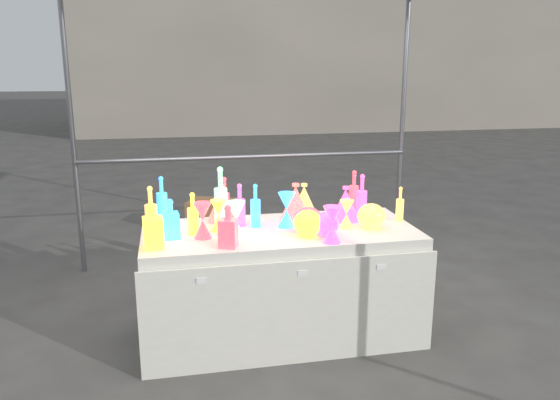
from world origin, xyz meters
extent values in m
plane|color=#5B5954|center=(0.00, 0.00, 0.00)|extent=(80.00, 80.00, 0.00)
cylinder|color=gray|center=(-1.50, 1.50, 1.20)|extent=(0.04, 0.04, 2.40)
cylinder|color=gray|center=(1.50, 1.50, 1.20)|extent=(0.04, 0.04, 2.40)
cylinder|color=gray|center=(0.00, 1.47, 1.00)|extent=(3.00, 0.04, 0.04)
cube|color=white|center=(0.00, 0.00, 0.38)|extent=(1.80, 0.80, 0.75)
cube|color=white|center=(0.00, -0.42, 0.34)|extent=(1.84, 0.02, 0.68)
cube|color=white|center=(-0.55, -0.43, 0.60)|extent=(0.06, 0.00, 0.03)
cube|color=white|center=(0.05, -0.43, 0.60)|extent=(0.06, 0.00, 0.03)
cube|color=white|center=(0.55, -0.43, 0.60)|extent=(0.06, 0.00, 0.03)
cube|color=#A49989|center=(4.00, 14.00, 3.00)|extent=(14.00, 6.00, 6.00)
cube|color=#A6754B|center=(-0.27, 2.47, 0.18)|extent=(0.59, 0.52, 0.36)
cube|color=#A6754B|center=(0.37, 1.85, 0.03)|extent=(0.66, 0.47, 0.06)
camera|label=1|loc=(-0.69, -3.40, 1.80)|focal=35.00mm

